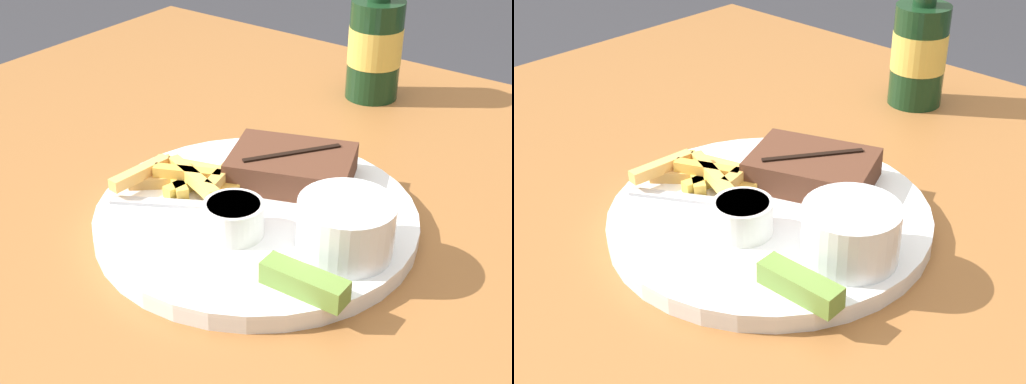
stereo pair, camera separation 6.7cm
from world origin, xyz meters
The scene contains 9 objects.
dining_table centered at (0.00, 0.00, 0.68)m, with size 1.14×1.00×0.78m.
dinner_plate centered at (0.00, 0.00, 0.79)m, with size 0.31×0.31×0.02m.
steak_portion centered at (-0.01, 0.07, 0.81)m, with size 0.15×0.13×0.03m.
fries_pile centered at (-0.08, 0.00, 0.81)m, with size 0.12×0.13×0.02m.
coleslaw_cup centered at (0.10, -0.01, 0.82)m, with size 0.09×0.09×0.05m.
dipping_sauce_cup centered at (0.01, -0.04, 0.81)m, with size 0.06×0.06×0.03m.
pickle_spear centered at (0.11, -0.08, 0.80)m, with size 0.07×0.02×0.02m.
fork_utensil centered at (-0.07, -0.04, 0.80)m, with size 0.12×0.08×0.00m.
beer_bottle centered at (-0.06, 0.35, 0.85)m, with size 0.07×0.07×0.21m.
Camera 1 is at (0.34, -0.46, 1.16)m, focal length 50.00 mm.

